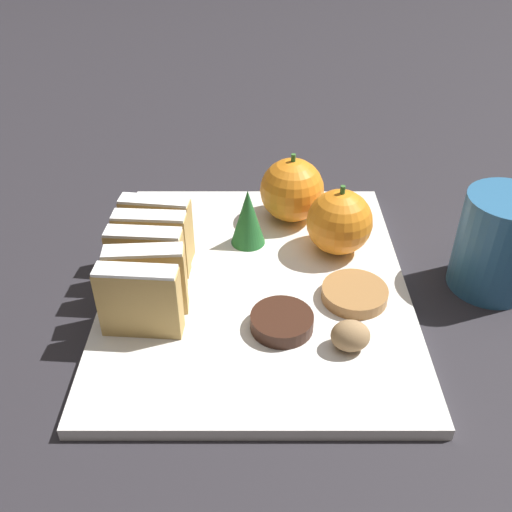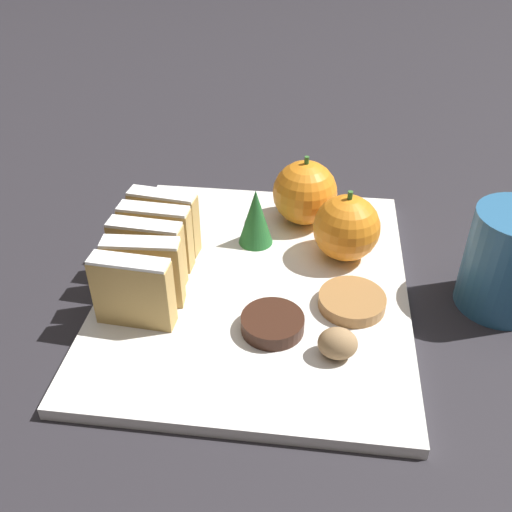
% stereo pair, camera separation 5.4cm
% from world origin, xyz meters
% --- Properties ---
extents(ground_plane, '(6.00, 6.00, 0.00)m').
position_xyz_m(ground_plane, '(0.00, 0.00, 0.00)').
color(ground_plane, '#28262B').
extents(serving_platter, '(0.29, 0.35, 0.01)m').
position_xyz_m(serving_platter, '(0.00, 0.00, 0.01)').
color(serving_platter, white).
rests_on(serving_platter, ground_plane).
extents(stollen_slice_front, '(0.07, 0.02, 0.07)m').
position_xyz_m(stollen_slice_front, '(-0.10, -0.07, 0.05)').
color(stollen_slice_front, tan).
rests_on(stollen_slice_front, serving_platter).
extents(stollen_slice_second, '(0.07, 0.02, 0.07)m').
position_xyz_m(stollen_slice_second, '(-0.10, -0.04, 0.05)').
color(stollen_slice_second, tan).
rests_on(stollen_slice_second, serving_platter).
extents(stollen_slice_third, '(0.07, 0.02, 0.07)m').
position_xyz_m(stollen_slice_third, '(-0.10, -0.01, 0.05)').
color(stollen_slice_third, tan).
rests_on(stollen_slice_third, serving_platter).
extents(stollen_slice_fourth, '(0.07, 0.02, 0.07)m').
position_xyz_m(stollen_slice_fourth, '(-0.10, 0.01, 0.05)').
color(stollen_slice_fourth, tan).
rests_on(stollen_slice_fourth, serving_platter).
extents(stollen_slice_fifth, '(0.07, 0.03, 0.07)m').
position_xyz_m(stollen_slice_fifth, '(-0.10, 0.04, 0.05)').
color(stollen_slice_fifth, tan).
rests_on(stollen_slice_fifth, serving_platter).
extents(orange_near, '(0.07, 0.07, 0.08)m').
position_xyz_m(orange_near, '(0.09, 0.05, 0.05)').
color(orange_near, orange).
rests_on(orange_near, serving_platter).
extents(orange_far, '(0.07, 0.07, 0.08)m').
position_xyz_m(orange_far, '(0.04, 0.12, 0.05)').
color(orange_far, orange).
rests_on(orange_far, serving_platter).
extents(walnut, '(0.03, 0.03, 0.03)m').
position_xyz_m(walnut, '(0.08, -0.09, 0.03)').
color(walnut, '#9E7A51').
rests_on(walnut, serving_platter).
extents(chocolate_cookie, '(0.06, 0.06, 0.01)m').
position_xyz_m(chocolate_cookie, '(0.02, -0.07, 0.02)').
color(chocolate_cookie, '#381E14').
rests_on(chocolate_cookie, serving_platter).
extents(gingerbread_cookie, '(0.06, 0.06, 0.01)m').
position_xyz_m(gingerbread_cookie, '(0.09, -0.03, 0.02)').
color(gingerbread_cookie, '#A3703D').
rests_on(gingerbread_cookie, serving_platter).
extents(evergreen_sprig, '(0.04, 0.04, 0.06)m').
position_xyz_m(evergreen_sprig, '(-0.01, 0.07, 0.04)').
color(evergreen_sprig, '#23662D').
rests_on(evergreen_sprig, serving_platter).
extents(coffee_mug, '(0.11, 0.08, 0.10)m').
position_xyz_m(coffee_mug, '(0.23, 0.01, 0.05)').
color(coffee_mug, '#2D6693').
rests_on(coffee_mug, ground_plane).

